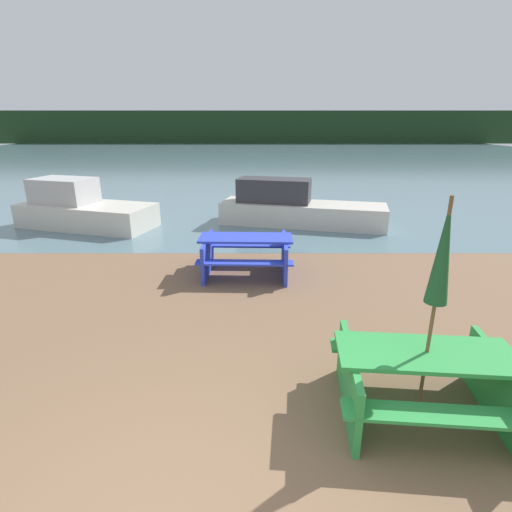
{
  "coord_description": "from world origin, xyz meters",
  "views": [
    {
      "loc": [
        0.72,
        -1.87,
        2.96
      ],
      "look_at": [
        0.73,
        4.26,
        0.85
      ],
      "focal_mm": 28.0,
      "sensor_mm": 36.0,
      "label": 1
    }
  ],
  "objects_px": {
    "umbrella_darkgreen": "(442,255)",
    "boat": "(295,208)",
    "boat_second": "(81,209)",
    "picnic_table_blue": "(245,252)",
    "picnic_table_green": "(422,376)"
  },
  "relations": [
    {
      "from": "picnic_table_blue",
      "to": "boat_second",
      "type": "relative_size",
      "value": 0.45
    },
    {
      "from": "umbrella_darkgreen",
      "to": "boat",
      "type": "height_order",
      "value": "umbrella_darkgreen"
    },
    {
      "from": "picnic_table_green",
      "to": "boat",
      "type": "distance_m",
      "value": 8.09
    },
    {
      "from": "picnic_table_blue",
      "to": "boat_second",
      "type": "bearing_deg",
      "value": 142.03
    },
    {
      "from": "picnic_table_blue",
      "to": "umbrella_darkgreen",
      "type": "height_order",
      "value": "umbrella_darkgreen"
    },
    {
      "from": "picnic_table_blue",
      "to": "boat_second",
      "type": "height_order",
      "value": "boat_second"
    },
    {
      "from": "umbrella_darkgreen",
      "to": "boat_second",
      "type": "xyz_separation_m",
      "value": [
        -6.74,
        7.82,
        -1.27
      ]
    },
    {
      "from": "picnic_table_green",
      "to": "umbrella_darkgreen",
      "type": "xyz_separation_m",
      "value": [
        -0.0,
        0.0,
        1.32
      ]
    },
    {
      "from": "picnic_table_blue",
      "to": "umbrella_darkgreen",
      "type": "bearing_deg",
      "value": -64.68
    },
    {
      "from": "picnic_table_blue",
      "to": "boat_second",
      "type": "distance_m",
      "value": 6.12
    },
    {
      "from": "picnic_table_green",
      "to": "boat",
      "type": "height_order",
      "value": "boat"
    },
    {
      "from": "boat_second",
      "to": "picnic_table_green",
      "type": "bearing_deg",
      "value": -32.76
    },
    {
      "from": "picnic_table_blue",
      "to": "boat",
      "type": "distance_m",
      "value": 4.24
    },
    {
      "from": "picnic_table_blue",
      "to": "boat",
      "type": "xyz_separation_m",
      "value": [
        1.36,
        4.01,
        0.02
      ]
    },
    {
      "from": "picnic_table_green",
      "to": "picnic_table_blue",
      "type": "relative_size",
      "value": 1.02
    }
  ]
}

